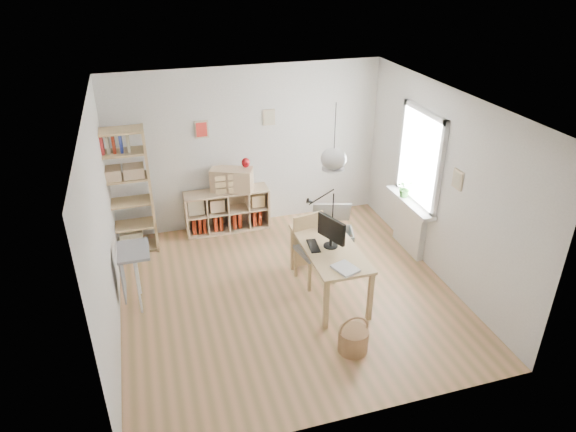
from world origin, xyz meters
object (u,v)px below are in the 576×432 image
object	(u,v)px
cube_shelf	(226,213)
tall_bookshelf	(123,188)
chair	(313,245)
storage_chest	(333,235)
monitor	(331,231)
drawer_chest	(232,180)
desk	(330,252)

from	to	relation	value
cube_shelf	tall_bookshelf	size ratio (longest dim) A/B	0.70
tall_bookshelf	chair	bearing A→B (deg)	-31.70
storage_chest	monitor	bearing A→B (deg)	-98.10
storage_chest	chair	bearing A→B (deg)	-113.78
drawer_chest	tall_bookshelf	bearing A→B (deg)	-148.75
chair	monitor	xyz separation A→B (m)	(0.10, -0.41, 0.43)
desk	tall_bookshelf	xyz separation A→B (m)	(-2.59, 1.95, 0.43)
tall_bookshelf	cube_shelf	bearing A→B (deg)	10.19
desk	storage_chest	size ratio (longest dim) A/B	1.79
tall_bookshelf	drawer_chest	size ratio (longest dim) A/B	2.97
chair	storage_chest	distance (m)	1.01
monitor	drawer_chest	bearing A→B (deg)	90.87
storage_chest	drawer_chest	distance (m)	1.89
monitor	chair	bearing A→B (deg)	82.38
cube_shelf	storage_chest	world-z (taller)	cube_shelf
tall_bookshelf	drawer_chest	world-z (taller)	tall_bookshelf
cube_shelf	drawer_chest	xyz separation A→B (m)	(0.13, -0.04, 0.61)
tall_bookshelf	desk	bearing A→B (deg)	-37.01
chair	drawer_chest	world-z (taller)	drawer_chest
desk	storage_chest	xyz separation A→B (m)	(0.51, 1.14, -0.44)
cube_shelf	storage_chest	size ratio (longest dim) A/B	1.67
storage_chest	drawer_chest	bearing A→B (deg)	158.97
desk	tall_bookshelf	distance (m)	3.27
storage_chest	drawer_chest	xyz separation A→B (m)	(-1.41, 1.05, 0.70)
tall_bookshelf	chair	size ratio (longest dim) A/B	2.05
desk	storage_chest	distance (m)	1.33
chair	storage_chest	xyz separation A→B (m)	(0.60, 0.73, -0.34)
chair	monitor	bearing A→B (deg)	-86.54
tall_bookshelf	storage_chest	xyz separation A→B (m)	(3.10, -0.81, -0.87)
chair	storage_chest	size ratio (longest dim) A/B	1.16
desk	cube_shelf	distance (m)	2.48
tall_bookshelf	monitor	world-z (taller)	tall_bookshelf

